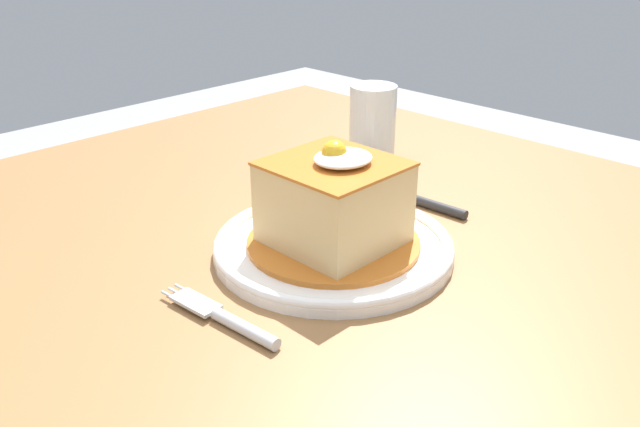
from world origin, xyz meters
name	(u,v)px	position (x,y,z in m)	size (l,w,h in m)	color
dining_table	(255,335)	(0.00, 0.00, 0.62)	(1.10, 0.97, 0.73)	olive
main_plate	(333,245)	(0.06, -0.07, 0.74)	(0.25, 0.25, 0.02)	white
sandwich_meal	(334,206)	(0.06, -0.07, 0.79)	(0.18, 0.18, 0.12)	#C66B23
fork	(228,320)	(-0.10, -0.09, 0.74)	(0.03, 0.14, 0.01)	silver
knife	(422,202)	(0.22, -0.06, 0.74)	(0.02, 0.17, 0.01)	#262628
drinking_glass	(372,126)	(0.32, 0.11, 0.78)	(0.07, 0.07, 0.10)	#3F2314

